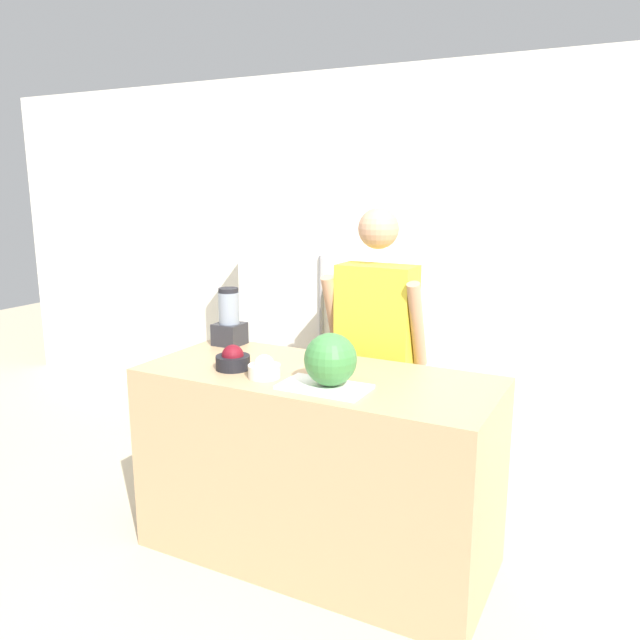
# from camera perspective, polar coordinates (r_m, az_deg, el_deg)

# --- Properties ---
(ground_plane) EXTENTS (14.00, 14.00, 0.00)m
(ground_plane) POSITION_cam_1_polar(r_m,az_deg,el_deg) (3.08, -3.72, -23.68)
(ground_plane) COLOR beige
(wall_back) EXTENTS (8.00, 0.06, 2.60)m
(wall_back) POSITION_cam_1_polar(r_m,az_deg,el_deg) (4.41, 10.00, 5.47)
(wall_back) COLOR white
(wall_back) RESTS_ON ground_plane
(counter_island) EXTENTS (1.69, 0.72, 0.94)m
(counter_island) POSITION_cam_1_polar(r_m,az_deg,el_deg) (3.11, -0.31, -13.19)
(counter_island) COLOR tan
(counter_island) RESTS_ON ground_plane
(refrigerator) EXTENTS (0.79, 0.75, 1.79)m
(refrigerator) POSITION_cam_1_polar(r_m,az_deg,el_deg) (4.36, -0.39, 0.16)
(refrigerator) COLOR white
(refrigerator) RESTS_ON ground_plane
(person) EXTENTS (0.56, 0.27, 1.69)m
(person) POSITION_cam_1_polar(r_m,az_deg,el_deg) (3.48, 5.13, -3.45)
(person) COLOR gray
(person) RESTS_ON ground_plane
(cutting_board) EXTENTS (0.39, 0.22, 0.01)m
(cutting_board) POSITION_cam_1_polar(r_m,az_deg,el_deg) (2.73, 0.39, -6.13)
(cutting_board) COLOR white
(cutting_board) RESTS_ON counter_island
(watermelon) EXTENTS (0.23, 0.23, 0.23)m
(watermelon) POSITION_cam_1_polar(r_m,az_deg,el_deg) (2.70, 0.96, -3.63)
(watermelon) COLOR #3D7F3D
(watermelon) RESTS_ON cutting_board
(bowl_cherries) EXTENTS (0.16, 0.16, 0.12)m
(bowl_cherries) POSITION_cam_1_polar(r_m,az_deg,el_deg) (3.03, -7.97, -3.61)
(bowl_cherries) COLOR black
(bowl_cherries) RESTS_ON counter_island
(bowl_cream) EXTENTS (0.15, 0.15, 0.11)m
(bowl_cream) POSITION_cam_1_polar(r_m,az_deg,el_deg) (2.88, -5.12, -4.45)
(bowl_cream) COLOR beige
(bowl_cream) RESTS_ON counter_island
(blender) EXTENTS (0.15, 0.15, 0.32)m
(blender) POSITION_cam_1_polar(r_m,az_deg,el_deg) (3.47, -8.30, -0.04)
(blender) COLOR #28282D
(blender) RESTS_ON counter_island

